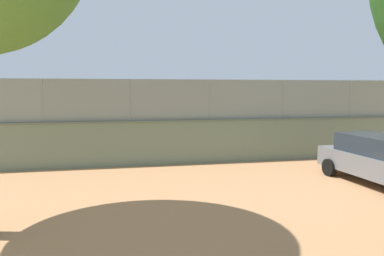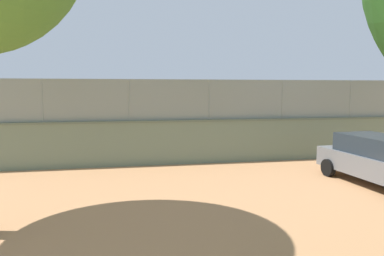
{
  "view_description": "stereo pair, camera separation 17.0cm",
  "coord_description": "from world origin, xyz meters",
  "px_view_note": "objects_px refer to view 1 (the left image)",
  "views": [
    {
      "loc": [
        3.69,
        25.63,
        3.11
      ],
      "look_at": [
        0.59,
        7.46,
        1.08
      ],
      "focal_mm": 32.87,
      "sensor_mm": 36.0,
      "label": 1
    },
    {
      "loc": [
        3.52,
        25.66,
        3.11
      ],
      "look_at": [
        0.59,
        7.46,
        1.08
      ],
      "focal_mm": 32.87,
      "sensor_mm": 36.0,
      "label": 2
    }
  ],
  "objects_px": {
    "player_foreground_swinging": "(177,135)",
    "player_near_wall_returning": "(94,129)",
    "sports_ball": "(198,158)",
    "courtside_bench": "(368,143)",
    "parked_car_grey": "(382,160)",
    "player_at_service_line": "(230,119)"
  },
  "relations": [
    {
      "from": "sports_ball",
      "to": "player_near_wall_returning",
      "type": "bearing_deg",
      "value": -41.74
    },
    {
      "from": "sports_ball",
      "to": "parked_car_grey",
      "type": "bearing_deg",
      "value": 136.08
    },
    {
      "from": "player_foreground_swinging",
      "to": "sports_ball",
      "type": "distance_m",
      "value": 2.16
    },
    {
      "from": "player_near_wall_returning",
      "to": "parked_car_grey",
      "type": "bearing_deg",
      "value": 137.11
    },
    {
      "from": "player_foreground_swinging",
      "to": "parked_car_grey",
      "type": "relative_size",
      "value": 0.33
    },
    {
      "from": "sports_ball",
      "to": "courtside_bench",
      "type": "height_order",
      "value": "courtside_bench"
    },
    {
      "from": "parked_car_grey",
      "to": "player_foreground_swinging",
      "type": "bearing_deg",
      "value": -49.61
    },
    {
      "from": "sports_ball",
      "to": "courtside_bench",
      "type": "xyz_separation_m",
      "value": [
        -8.72,
        -0.48,
        0.36
      ]
    },
    {
      "from": "courtside_bench",
      "to": "player_foreground_swinging",
      "type": "bearing_deg",
      "value": -8.55
    },
    {
      "from": "parked_car_grey",
      "to": "player_near_wall_returning",
      "type": "bearing_deg",
      "value": -42.89
    },
    {
      "from": "sports_ball",
      "to": "parked_car_grey",
      "type": "distance_m",
      "value": 7.23
    },
    {
      "from": "player_at_service_line",
      "to": "sports_ball",
      "type": "height_order",
      "value": "player_at_service_line"
    },
    {
      "from": "player_near_wall_returning",
      "to": "parked_car_grey",
      "type": "relative_size",
      "value": 0.36
    },
    {
      "from": "player_foreground_swinging",
      "to": "courtside_bench",
      "type": "distance_m",
      "value": 9.51
    },
    {
      "from": "player_near_wall_returning",
      "to": "sports_ball",
      "type": "relative_size",
      "value": 8.49
    },
    {
      "from": "player_near_wall_returning",
      "to": "parked_car_grey",
      "type": "distance_m",
      "value": 13.7
    },
    {
      "from": "player_near_wall_returning",
      "to": "parked_car_grey",
      "type": "height_order",
      "value": "player_near_wall_returning"
    },
    {
      "from": "player_foreground_swinging",
      "to": "parked_car_grey",
      "type": "xyz_separation_m",
      "value": [
        -5.86,
        6.89,
        -0.07
      ]
    },
    {
      "from": "courtside_bench",
      "to": "parked_car_grey",
      "type": "relative_size",
      "value": 0.35
    },
    {
      "from": "parked_car_grey",
      "to": "sports_ball",
      "type": "bearing_deg",
      "value": -43.92
    },
    {
      "from": "player_foreground_swinging",
      "to": "player_at_service_line",
      "type": "relative_size",
      "value": 0.91
    },
    {
      "from": "player_foreground_swinging",
      "to": "player_near_wall_returning",
      "type": "bearing_deg",
      "value": -30.23
    }
  ]
}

